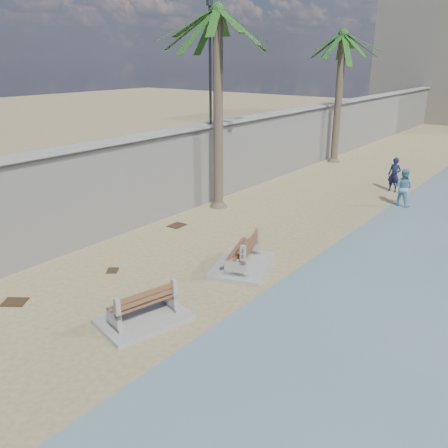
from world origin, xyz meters
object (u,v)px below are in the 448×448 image
Objects in this scene: person_b at (403,185)px; palm_mid at (218,13)px; bench_far at (243,254)px; person_a at (395,172)px; palm_back at (343,36)px; bench_near at (143,307)px.

palm_mid is at bearing 44.74° from person_b.
bench_far is 10.15m from palm_mid.
palm_back is at bearing 145.52° from person_a.
bench_near is 16.45m from person_a.
palm_mid reaches higher than person_a.
bench_near is 1.28× the size of person_a.
palm_mid is 4.73× the size of person_b.
person_b is (6.66, -7.02, -6.65)m from palm_back.
person_a is (5.50, -4.81, -6.62)m from palm_back.
bench_far is 0.34× the size of palm_back.
palm_mid is (-4.69, 4.70, 7.67)m from bench_far.
person_a is (0.83, 16.42, 0.58)m from bench_near.
person_a reaches higher than person_b.
palm_mid is at bearing -119.39° from person_a.
palm_back is 9.86m from person_a.
palm_back is 11.74m from person_b.
bench_far is 10.12m from person_b.
palm_mid is 1.06× the size of palm_back.
person_b reaches higher than bench_near.
palm_back is 4.35× the size of person_a.
person_a reaches higher than bench_near.
person_b is at bearing 82.06° from bench_near.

